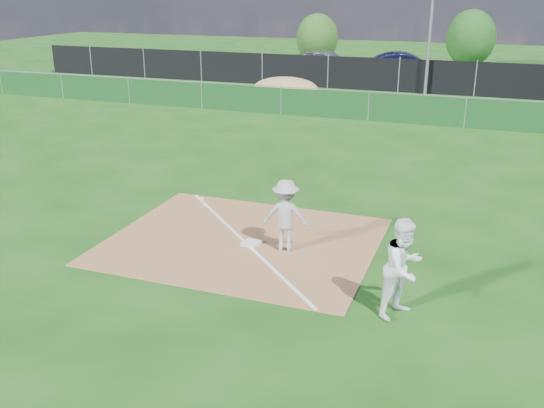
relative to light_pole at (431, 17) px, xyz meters
The scene contains 16 objects.
ground 13.40m from the light_pole, 96.74° to the right, with size 90.00×90.00×0.00m, color #164A0F.
infield_dirt 22.11m from the light_pole, 93.95° to the right, with size 6.00×5.00×0.02m, color #97633C.
foul_line 22.11m from the light_pole, 93.95° to the right, with size 0.08×7.00×0.01m, color white.
green_fence 8.55m from the light_pole, 101.02° to the right, with size 44.00×0.05×1.20m, color #103B17.
dirt_mound 8.46m from the light_pole, 147.13° to the right, with size 3.38×2.60×1.17m, color #A3894E.
black_fence 3.46m from the light_pole, 168.69° to the left, with size 46.00×0.04×1.80m, color black.
parking_lot 6.80m from the light_pole, 105.80° to the left, with size 46.00×9.00×0.01m, color black.
light_pole is the anchor object (origin of this frame).
first_base 22.25m from the light_pole, 93.23° to the right, with size 0.35×0.35×0.07m, color silver.
play_at_first 22.08m from the light_pole, 91.10° to the right, with size 2.69×0.76×1.62m.
runner 24.08m from the light_pole, 84.20° to the right, with size 0.89×0.69×1.83m, color white.
car_left 9.58m from the light_pole, 141.89° to the left, with size 1.91×4.75×1.62m, color #ACB0B4.
car_mid 6.13m from the light_pole, 110.46° to the left, with size 1.74×5.00×1.65m, color black.
car_right 6.38m from the light_pole, 70.98° to the left, with size 1.68×4.13×1.20m, color black.
tree_left 14.47m from the light_pole, 130.26° to the left, with size 3.07×3.07×3.64m.
tree_mid 12.47m from the light_pole, 83.01° to the left, with size 3.38×3.38×4.01m.
Camera 1 is at (5.05, -10.79, 5.55)m, focal length 40.00 mm.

